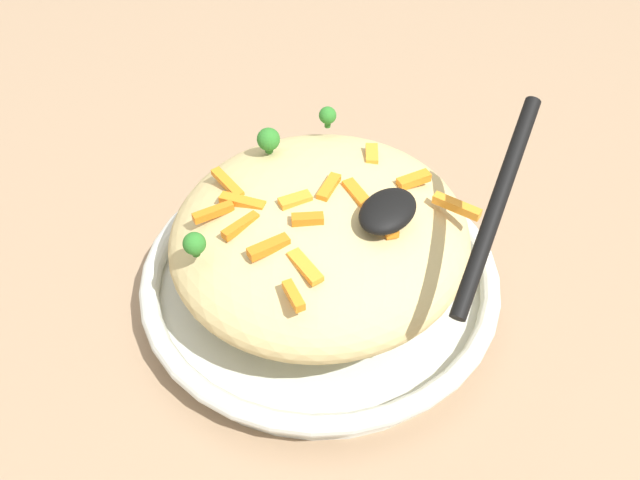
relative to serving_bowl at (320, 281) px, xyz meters
The scene contains 22 objects.
ground_plane 0.02m from the serving_bowl, ahead, with size 2.40×2.40×0.00m, color #9E7F60.
serving_bowl is the anchor object (origin of this frame).
pasta_mound 0.06m from the serving_bowl, ahead, with size 0.26×0.25×0.09m, color #D1BA7A.
carrot_piece_0 0.11m from the serving_bowl, 50.47° to the right, with size 0.04×0.01×0.01m, color orange.
carrot_piece_1 0.11m from the serving_bowl, 163.32° to the right, with size 0.03×0.01×0.01m, color orange.
carrot_piece_2 0.11m from the serving_bowl, 139.16° to the left, with size 0.03×0.01×0.01m, color orange.
carrot_piece_3 0.12m from the serving_bowl, ahead, with size 0.02×0.01×0.01m, color orange.
carrot_piece_4 0.15m from the serving_bowl, 57.13° to the right, with size 0.04×0.01×0.01m, color orange.
carrot_piece_5 0.12m from the serving_bowl, 79.96° to the right, with size 0.03×0.01×0.01m, color orange.
carrot_piece_6 0.11m from the serving_bowl, ahead, with size 0.03×0.01×0.01m, color orange.
carrot_piece_7 0.13m from the serving_bowl, 109.47° to the left, with size 0.04×0.01×0.01m, color orange.
carrot_piece_8 0.14m from the serving_bowl, 154.53° to the right, with size 0.03×0.01×0.01m, color orange.
carrot_piece_9 0.12m from the serving_bowl, 127.50° to the left, with size 0.04×0.01×0.01m, color orange.
carrot_piece_10 0.13m from the serving_bowl, 35.40° to the right, with size 0.03×0.01×0.01m, color orange.
carrot_piece_11 0.12m from the serving_bowl, 150.74° to the left, with size 0.03×0.01×0.01m, color orange.
carrot_piece_12 0.12m from the serving_bowl, 152.69° to the right, with size 0.04×0.01×0.01m, color orange.
carrot_piece_13 0.12m from the serving_bowl, behind, with size 0.03×0.01×0.01m, color orange.
carrot_piece_14 0.13m from the serving_bowl, 134.77° to the left, with size 0.03×0.01×0.01m, color orange.
broccoli_floret_0 0.14m from the serving_bowl, 69.36° to the left, with size 0.02×0.02×0.02m.
broccoli_floret_1 0.15m from the serving_bowl, 32.38° to the left, with size 0.02×0.02×0.02m.
broccoli_floret_2 0.15m from the serving_bowl, 157.04° to the left, with size 0.02×0.02×0.02m.
serving_spoon 0.15m from the serving_bowl, 78.87° to the right, with size 0.16×0.12×0.09m.
Camera 1 is at (-0.34, -0.25, 0.51)m, focal length 39.53 mm.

